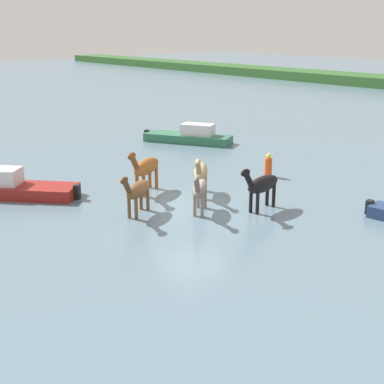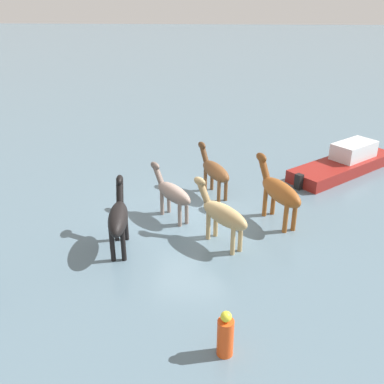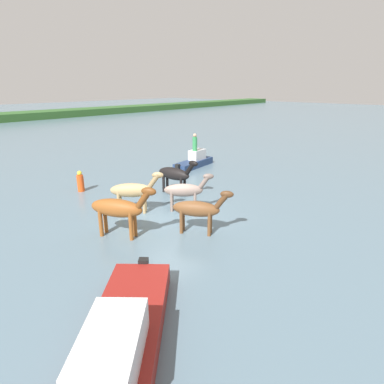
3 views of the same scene
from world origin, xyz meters
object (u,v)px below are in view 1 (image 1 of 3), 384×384
(boat_motor_center, at_px, (190,137))
(horse_dun_straggler, at_px, (146,167))
(horse_rear_stallion, at_px, (201,172))
(horse_lead, at_px, (262,185))
(horse_gray_outer, at_px, (137,190))
(boat_skiff_near, at_px, (10,189))
(buoy_channel_marker, at_px, (268,166))
(horse_chestnut_trailing, at_px, (200,189))

(boat_motor_center, bearing_deg, horse_dun_straggler, -79.43)
(horse_rear_stallion, bearing_deg, horse_lead, 56.59)
(horse_gray_outer, height_order, boat_skiff_near, horse_gray_outer)
(horse_rear_stallion, xyz_separation_m, boat_skiff_near, (-5.33, -6.28, -0.71))
(horse_lead, bearing_deg, boat_motor_center, -126.51)
(horse_gray_outer, distance_m, boat_motor_center, 13.72)
(horse_lead, height_order, horse_rear_stallion, horse_lead)
(buoy_channel_marker, bearing_deg, horse_gray_outer, -87.54)
(horse_lead, distance_m, buoy_channel_marker, 5.18)
(horse_rear_stallion, relative_size, boat_skiff_near, 0.39)
(horse_lead, distance_m, horse_gray_outer, 4.89)
(boat_skiff_near, bearing_deg, horse_dun_straggler, -166.94)
(horse_rear_stallion, relative_size, buoy_channel_marker, 1.80)
(horse_rear_stallion, relative_size, boat_motor_center, 0.37)
(boat_motor_center, xyz_separation_m, buoy_channel_marker, (8.53, -2.36, 0.19))
(horse_gray_outer, height_order, horse_rear_stallion, horse_rear_stallion)
(horse_rear_stallion, bearing_deg, horse_dun_straggler, -92.05)
(horse_chestnut_trailing, height_order, boat_skiff_near, horse_chestnut_trailing)
(horse_chestnut_trailing, distance_m, boat_motor_center, 13.33)
(horse_lead, distance_m, boat_motor_center, 13.36)
(horse_lead, distance_m, horse_dun_straggler, 5.36)
(horse_gray_outer, distance_m, boat_skiff_near, 6.28)
(horse_lead, height_order, horse_gray_outer, horse_lead)
(horse_chestnut_trailing, relative_size, boat_motor_center, 0.35)
(horse_chestnut_trailing, bearing_deg, horse_dun_straggler, -131.29)
(horse_chestnut_trailing, xyz_separation_m, buoy_channel_marker, (-1.75, 6.09, -0.45))
(horse_rear_stallion, distance_m, boat_skiff_near, 8.27)
(boat_skiff_near, bearing_deg, horse_chestnut_trailing, 172.99)
(horse_chestnut_trailing, xyz_separation_m, boat_skiff_near, (-7.03, -4.70, -0.64))
(horse_chestnut_trailing, height_order, horse_gray_outer, horse_gray_outer)
(horse_gray_outer, bearing_deg, horse_lead, 115.69)
(horse_lead, distance_m, horse_rear_stallion, 3.13)
(boat_motor_center, bearing_deg, boat_skiff_near, -104.07)
(boat_skiff_near, distance_m, boat_motor_center, 13.55)
(horse_rear_stallion, distance_m, buoy_channel_marker, 4.55)
(boat_motor_center, relative_size, buoy_channel_marker, 4.91)
(horse_lead, xyz_separation_m, boat_motor_center, (-11.68, 6.44, -0.73))
(horse_dun_straggler, distance_m, boat_skiff_near, 5.91)
(boat_skiff_near, height_order, buoy_channel_marker, boat_skiff_near)
(horse_chestnut_trailing, distance_m, boat_skiff_near, 8.48)
(boat_motor_center, bearing_deg, horse_chestnut_trailing, -67.41)
(buoy_channel_marker, bearing_deg, boat_motor_center, 164.51)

